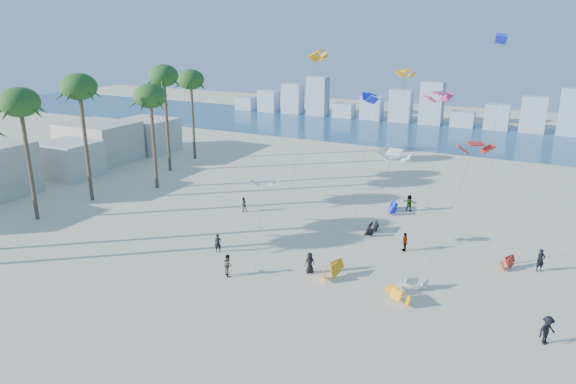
% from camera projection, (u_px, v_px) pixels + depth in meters
% --- Properties ---
extents(ground, '(220.00, 220.00, 0.00)m').
position_uv_depth(ground, '(143.00, 311.00, 35.62)').
color(ground, beige).
rests_on(ground, ground).
extents(ocean, '(220.00, 220.00, 0.00)m').
position_uv_depth(ocean, '(410.00, 132.00, 96.73)').
color(ocean, navy).
rests_on(ocean, ground).
extents(kitesurfer_near, '(0.71, 0.61, 1.64)m').
position_uv_depth(kitesurfer_near, '(218.00, 243.00, 44.76)').
color(kitesurfer_near, black).
rests_on(kitesurfer_near, ground).
extents(kitesurfer_mid, '(1.08, 1.06, 1.76)m').
position_uv_depth(kitesurfer_mid, '(228.00, 265.00, 40.53)').
color(kitesurfer_mid, gray).
rests_on(kitesurfer_mid, ground).
extents(kitesurfers_far, '(30.36, 21.35, 1.89)m').
position_uv_depth(kitesurfers_far, '(412.00, 246.00, 44.07)').
color(kitesurfers_far, black).
rests_on(kitesurfers_far, ground).
extents(grounded_kites, '(13.97, 20.93, 0.95)m').
position_uv_depth(grounded_kites, '(391.00, 252.00, 43.93)').
color(grounded_kites, orange).
rests_on(grounded_kites, ground).
extents(flying_kites, '(34.83, 28.91, 18.60)m').
position_uv_depth(flying_kites, '(432.00, 96.00, 47.07)').
color(flying_kites, silver).
rests_on(flying_kites, ground).
extents(palm_row, '(8.61, 44.80, 14.09)m').
position_uv_depth(palm_row, '(86.00, 97.00, 55.04)').
color(palm_row, brown).
rests_on(palm_row, ground).
extents(beachfront_buildings, '(11.50, 43.00, 6.00)m').
position_uv_depth(beachfront_buildings, '(52.00, 156.00, 67.11)').
color(beachfront_buildings, beige).
rests_on(beachfront_buildings, ground).
extents(distant_skyline, '(85.00, 3.00, 8.40)m').
position_uv_depth(distant_skyline, '(418.00, 108.00, 104.80)').
color(distant_skyline, '#9EADBF').
rests_on(distant_skyline, ground).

